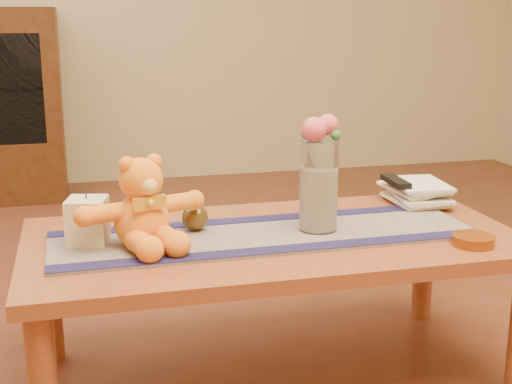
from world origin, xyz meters
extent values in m
plane|color=#502417|center=(0.00, 0.00, 0.00)|extent=(5.50, 5.50, 0.00)
cube|color=brown|center=(0.00, 0.00, 0.43)|extent=(1.40, 0.70, 0.04)
cylinder|color=brown|center=(-0.64, 0.29, 0.21)|extent=(0.07, 0.07, 0.41)
cylinder|color=brown|center=(0.64, 0.29, 0.21)|extent=(0.07, 0.07, 0.41)
cube|color=#181D45|center=(-0.02, -0.01, 0.45)|extent=(1.20, 0.36, 0.01)
cube|color=#1A1541|center=(-0.02, -0.15, 0.46)|extent=(1.20, 0.07, 0.00)
cube|color=#1A1541|center=(-0.03, 0.14, 0.46)|extent=(1.20, 0.07, 0.00)
cube|color=beige|center=(-0.51, 0.03, 0.52)|extent=(0.12, 0.12, 0.12)
cylinder|color=black|center=(-0.51, 0.03, 0.59)|extent=(0.00, 0.00, 0.01)
cylinder|color=silver|center=(0.13, -0.01, 0.59)|extent=(0.11, 0.11, 0.26)
cylinder|color=beige|center=(0.13, -0.01, 0.55)|extent=(0.09, 0.09, 0.18)
sphere|color=#DB4D61|center=(0.11, -0.02, 0.75)|extent=(0.07, 0.07, 0.07)
sphere|color=#DB4D61|center=(0.16, 0.00, 0.76)|extent=(0.06, 0.06, 0.06)
sphere|color=#4C57A5|center=(0.14, 0.03, 0.75)|extent=(0.04, 0.04, 0.04)
sphere|color=#4C57A5|center=(0.10, 0.01, 0.74)|extent=(0.04, 0.04, 0.04)
sphere|color=#33662D|center=(0.17, -0.03, 0.74)|extent=(0.03, 0.03, 0.03)
sphere|color=#533F1B|center=(-0.21, 0.08, 0.50)|extent=(0.09, 0.09, 0.08)
imported|color=#F3E6BC|center=(0.47, 0.21, 0.46)|extent=(0.17, 0.22, 0.02)
imported|color=#F3E6BC|center=(0.48, 0.20, 0.48)|extent=(0.19, 0.24, 0.02)
imported|color=#F3E6BC|center=(0.47, 0.21, 0.50)|extent=(0.18, 0.23, 0.02)
imported|color=#F3E6BC|center=(0.48, 0.21, 0.52)|extent=(0.19, 0.24, 0.02)
cube|color=black|center=(0.47, 0.20, 0.54)|extent=(0.05, 0.16, 0.02)
cylinder|color=#BF5914|center=(0.50, -0.23, 0.46)|extent=(0.15, 0.15, 0.03)
camera|label=1|loc=(-0.53, -1.86, 1.07)|focal=49.67mm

